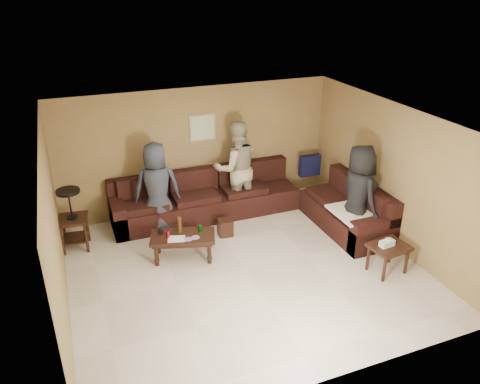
{
  "coord_description": "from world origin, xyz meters",
  "views": [
    {
      "loc": [
        -2.41,
        -5.95,
        4.43
      ],
      "look_at": [
        0.25,
        0.85,
        1.0
      ],
      "focal_mm": 35.0,
      "sensor_mm": 36.0,
      "label": 1
    }
  ],
  "objects_px": {
    "person_left": "(157,188)",
    "person_middle": "(236,168)",
    "side_table_right": "(388,249)",
    "sectional_sofa": "(254,205)",
    "end_table_left": "(72,218)",
    "waste_bin": "(225,227)",
    "coffee_table": "(183,239)",
    "person_right": "(358,194)"
  },
  "relations": [
    {
      "from": "person_left",
      "to": "person_middle",
      "type": "distance_m",
      "value": 1.63
    },
    {
      "from": "person_left",
      "to": "side_table_right",
      "type": "bearing_deg",
      "value": 148.22
    },
    {
      "from": "sectional_sofa",
      "to": "side_table_right",
      "type": "xyz_separation_m",
      "value": [
        1.31,
        -2.4,
        0.1
      ]
    },
    {
      "from": "end_table_left",
      "to": "sectional_sofa",
      "type": "bearing_deg",
      "value": -3.51
    },
    {
      "from": "end_table_left",
      "to": "person_left",
      "type": "height_order",
      "value": "person_left"
    },
    {
      "from": "person_middle",
      "to": "side_table_right",
      "type": "bearing_deg",
      "value": 120.22
    },
    {
      "from": "side_table_right",
      "to": "waste_bin",
      "type": "relative_size",
      "value": 2.05
    },
    {
      "from": "side_table_right",
      "to": "waste_bin",
      "type": "distance_m",
      "value": 2.92
    },
    {
      "from": "sectional_sofa",
      "to": "side_table_right",
      "type": "bearing_deg",
      "value": -61.26
    },
    {
      "from": "side_table_right",
      "to": "person_middle",
      "type": "height_order",
      "value": "person_middle"
    },
    {
      "from": "person_left",
      "to": "person_middle",
      "type": "height_order",
      "value": "person_middle"
    },
    {
      "from": "person_left",
      "to": "waste_bin",
      "type": "bearing_deg",
      "value": 158.34
    },
    {
      "from": "side_table_right",
      "to": "person_middle",
      "type": "bearing_deg",
      "value": 117.42
    },
    {
      "from": "end_table_left",
      "to": "side_table_right",
      "type": "relative_size",
      "value": 1.75
    },
    {
      "from": "side_table_right",
      "to": "coffee_table",
      "type": "bearing_deg",
      "value": 151.8
    },
    {
      "from": "end_table_left",
      "to": "waste_bin",
      "type": "xyz_separation_m",
      "value": [
        2.61,
        -0.53,
        -0.43
      ]
    },
    {
      "from": "person_left",
      "to": "person_middle",
      "type": "bearing_deg",
      "value": -164.43
    },
    {
      "from": "person_left",
      "to": "person_right",
      "type": "distance_m",
      "value": 3.62
    },
    {
      "from": "coffee_table",
      "to": "sectional_sofa",
      "type": "bearing_deg",
      "value": 25.94
    },
    {
      "from": "side_table_right",
      "to": "waste_bin",
      "type": "height_order",
      "value": "side_table_right"
    },
    {
      "from": "side_table_right",
      "to": "person_right",
      "type": "bearing_deg",
      "value": 84.45
    },
    {
      "from": "sectional_sofa",
      "to": "person_right",
      "type": "height_order",
      "value": "person_right"
    },
    {
      "from": "sectional_sofa",
      "to": "waste_bin",
      "type": "relative_size",
      "value": 14.81
    },
    {
      "from": "coffee_table",
      "to": "person_right",
      "type": "relative_size",
      "value": 0.65
    },
    {
      "from": "end_table_left",
      "to": "person_right",
      "type": "xyz_separation_m",
      "value": [
        4.75,
        -1.52,
        0.31
      ]
    },
    {
      "from": "sectional_sofa",
      "to": "waste_bin",
      "type": "bearing_deg",
      "value": -155.72
    },
    {
      "from": "end_table_left",
      "to": "person_left",
      "type": "distance_m",
      "value": 1.55
    },
    {
      "from": "coffee_table",
      "to": "person_right",
      "type": "xyz_separation_m",
      "value": [
        3.07,
        -0.51,
        0.52
      ]
    },
    {
      "from": "person_middle",
      "to": "waste_bin",
      "type": "bearing_deg",
      "value": 59.81
    },
    {
      "from": "end_table_left",
      "to": "coffee_table",
      "type": "bearing_deg",
      "value": -31.02
    },
    {
      "from": "coffee_table",
      "to": "person_left",
      "type": "bearing_deg",
      "value": 97.84
    },
    {
      "from": "coffee_table",
      "to": "waste_bin",
      "type": "height_order",
      "value": "coffee_table"
    },
    {
      "from": "person_middle",
      "to": "person_right",
      "type": "xyz_separation_m",
      "value": [
        1.61,
        -1.82,
        -0.04
      ]
    },
    {
      "from": "sectional_sofa",
      "to": "person_middle",
      "type": "bearing_deg",
      "value": 110.64
    },
    {
      "from": "side_table_right",
      "to": "waste_bin",
      "type": "xyz_separation_m",
      "value": [
        -2.04,
        2.07,
        -0.27
      ]
    },
    {
      "from": "person_middle",
      "to": "coffee_table",
      "type": "bearing_deg",
      "value": 44.48
    },
    {
      "from": "sectional_sofa",
      "to": "person_middle",
      "type": "relative_size",
      "value": 2.45
    },
    {
      "from": "person_right",
      "to": "sectional_sofa",
      "type": "bearing_deg",
      "value": 46.41
    },
    {
      "from": "waste_bin",
      "to": "person_middle",
      "type": "distance_m",
      "value": 1.27
    },
    {
      "from": "sectional_sofa",
      "to": "person_middle",
      "type": "distance_m",
      "value": 0.82
    },
    {
      "from": "side_table_right",
      "to": "person_left",
      "type": "xyz_separation_m",
      "value": [
        -3.12,
        2.72,
        0.44
      ]
    },
    {
      "from": "sectional_sofa",
      "to": "person_left",
      "type": "xyz_separation_m",
      "value": [
        -1.81,
        0.32,
        0.54
      ]
    }
  ]
}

